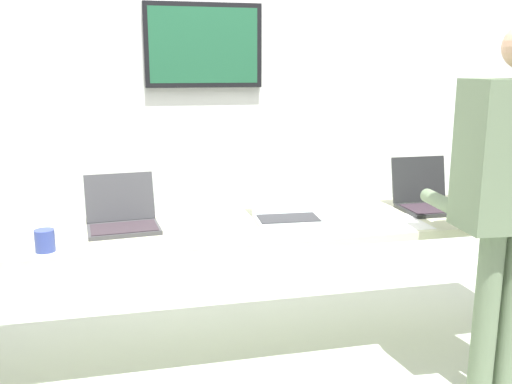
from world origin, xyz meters
name	(u,v)px	position (x,y,z in m)	size (l,w,h in m)	color
ground	(253,355)	(0.00, 0.00, -0.02)	(8.00, 8.00, 0.04)	#B6BEAE
back_wall	(216,85)	(0.00, 1.13, 1.38)	(8.00, 0.11, 2.76)	silver
workbench	(253,231)	(0.00, 0.00, 0.68)	(3.39, 0.70, 0.73)	beige
equipment_box	(498,178)	(1.45, 0.04, 0.89)	(0.40, 0.35, 0.32)	gray
laptop_station_1	(122,217)	(-0.65, 0.05, 0.78)	(0.37, 0.36, 0.25)	#3A3A3D
laptop_station_2	(285,209)	(0.18, 0.03, 0.78)	(0.35, 0.34, 0.22)	#AAB7B6
laptop_station_3	(427,198)	(1.01, 0.06, 0.79)	(0.33, 0.33, 0.28)	#262829
person	(511,182)	(1.01, -0.62, 1.02)	(0.46, 0.61, 1.68)	#677B5C
coffee_mug	(45,241)	(-0.97, -0.25, 0.78)	(0.09, 0.09, 0.10)	#324290
paper_sheet	(403,222)	(0.75, -0.17, 0.73)	(0.21, 0.30, 0.00)	white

